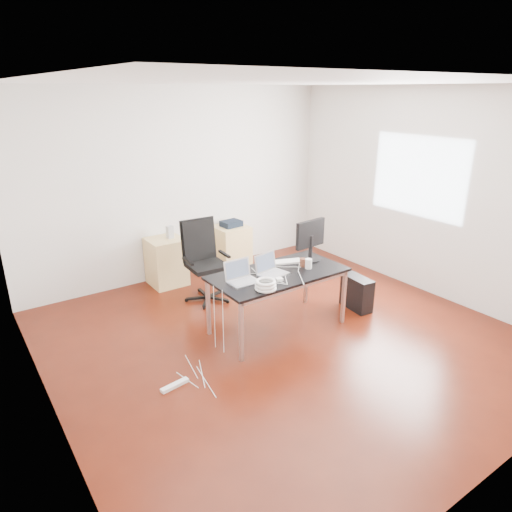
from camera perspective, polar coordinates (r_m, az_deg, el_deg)
room_shell at (r=4.92m, az=4.02°, el=4.34°), size 5.00×5.00×5.00m
desk at (r=5.34m, az=2.78°, el=-2.60°), size 1.60×0.80×0.73m
office_chair at (r=6.21m, az=-6.55°, el=-0.08°), size 0.51×0.53×1.08m
filing_cabinet_left at (r=6.84m, az=-11.13°, el=-0.69°), size 0.50×0.50×0.70m
filing_cabinet_right at (r=7.33m, az=-3.11°, el=1.10°), size 0.50×0.50×0.70m
pc_tower at (r=6.16m, az=12.47°, el=-4.52°), size 0.25×0.47×0.44m
wastebasket at (r=6.91m, az=-9.88°, el=-2.26°), size 0.28×0.28×0.28m
power_strip at (r=4.70m, az=-10.12°, el=-15.61°), size 0.31×0.10×0.04m
laptop_left at (r=5.05m, az=-1.83°, el=-2.61°), size 0.33×0.25×0.23m
laptop_right at (r=5.25m, az=1.83°, el=-1.69°), size 0.37×0.31×0.23m
monitor at (r=5.65m, az=6.80°, el=2.24°), size 0.45×0.26×0.51m
keyboard at (r=5.61m, az=3.52°, el=-0.74°), size 0.46×0.28×0.02m
cup_white at (r=5.45m, az=6.58°, el=-0.96°), size 0.09×0.09×0.12m
cup_brown at (r=5.51m, az=5.87°, el=-0.81°), size 0.10×0.10×0.10m
cable_coil at (r=4.85m, az=1.21°, el=-3.64°), size 0.24×0.24×0.11m
power_adapter at (r=5.10m, az=2.94°, el=-2.93°), size 0.09×0.09×0.03m
speaker at (r=6.73m, az=-10.71°, el=2.96°), size 0.10×0.09×0.18m
navy_garment at (r=7.22m, az=-3.12°, el=4.07°), size 0.32×0.26×0.09m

